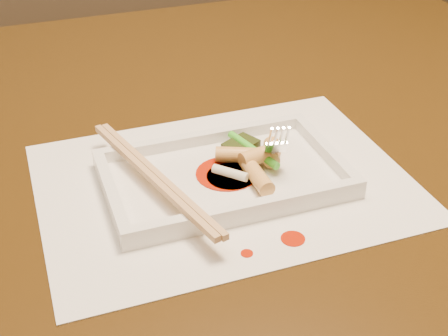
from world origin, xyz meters
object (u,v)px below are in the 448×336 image
object	(u,v)px
placemat	(224,182)
fork	(279,98)
table	(124,205)
chopstick_a	(150,176)
plate_base	(224,179)

from	to	relation	value
placemat	fork	world-z (taller)	fork
table	fork	size ratio (longest dim) A/B	10.00
placemat	fork	distance (m)	0.11
placemat	chopstick_a	world-z (taller)	chopstick_a
placemat	fork	size ratio (longest dim) A/B	2.86
chopstick_a	fork	bearing A→B (deg)	6.75
plate_base	placemat	bearing A→B (deg)	0.00
table	plate_base	size ratio (longest dim) A/B	5.38
chopstick_a	fork	size ratio (longest dim) A/B	1.79
plate_base	chopstick_a	size ratio (longest dim) A/B	1.04
chopstick_a	plate_base	bearing A→B (deg)	0.00
table	fork	world-z (taller)	fork
placemat	chopstick_a	size ratio (longest dim) A/B	1.60
table	placemat	distance (m)	0.19
table	chopstick_a	xyz separation A→B (m)	(0.01, -0.13, 0.13)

